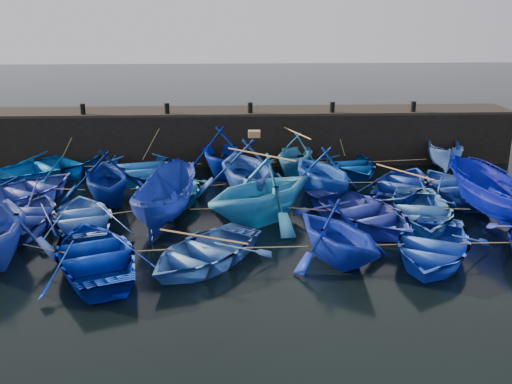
{
  "coord_description": "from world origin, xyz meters",
  "views": [
    {
      "loc": [
        -0.93,
        -17.79,
        7.68
      ],
      "look_at": [
        0.0,
        3.2,
        0.7
      ],
      "focal_mm": 40.0,
      "sensor_mm": 36.0,
      "label": 1
    }
  ],
  "objects_px": {
    "boat_0": "(54,166)",
    "wooden_crate": "(254,134)",
    "boat_8": "(174,189)",
    "boat_13": "(28,216)"
  },
  "relations": [
    {
      "from": "boat_13",
      "to": "wooden_crate",
      "type": "bearing_deg",
      "value": -158.83
    },
    {
      "from": "boat_0",
      "to": "wooden_crate",
      "type": "relative_size",
      "value": 11.41
    },
    {
      "from": "boat_8",
      "to": "wooden_crate",
      "type": "height_order",
      "value": "wooden_crate"
    },
    {
      "from": "wooden_crate",
      "to": "boat_13",
      "type": "bearing_deg",
      "value": -159.8
    },
    {
      "from": "boat_0",
      "to": "wooden_crate",
      "type": "bearing_deg",
      "value": -153.28
    },
    {
      "from": "boat_13",
      "to": "wooden_crate",
      "type": "xyz_separation_m",
      "value": [
        8.25,
        3.04,
        2.23
      ]
    },
    {
      "from": "boat_8",
      "to": "boat_13",
      "type": "bearing_deg",
      "value": -158.77
    },
    {
      "from": "boat_0",
      "to": "wooden_crate",
      "type": "distance_m",
      "value": 9.84
    },
    {
      "from": "boat_8",
      "to": "boat_0",
      "type": "bearing_deg",
      "value": 141.99
    },
    {
      "from": "boat_0",
      "to": "boat_8",
      "type": "relative_size",
      "value": 1.24
    }
  ]
}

